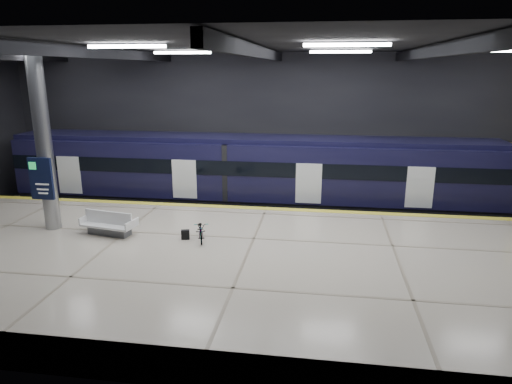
# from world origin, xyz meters

# --- Properties ---
(ground) EXTENTS (30.00, 30.00, 0.00)m
(ground) POSITION_xyz_m (0.00, 0.00, 0.00)
(ground) COLOR black
(ground) RESTS_ON ground
(room_shell) EXTENTS (30.10, 16.10, 8.05)m
(room_shell) POSITION_xyz_m (-0.00, 0.00, 5.72)
(room_shell) COLOR black
(room_shell) RESTS_ON ground
(platform) EXTENTS (30.00, 11.00, 1.10)m
(platform) POSITION_xyz_m (0.00, -2.50, 0.55)
(platform) COLOR #C0B4A2
(platform) RESTS_ON ground
(safety_strip) EXTENTS (30.00, 0.40, 0.01)m
(safety_strip) POSITION_xyz_m (0.00, 2.75, 1.11)
(safety_strip) COLOR yellow
(safety_strip) RESTS_ON platform
(rails) EXTENTS (30.00, 1.52, 0.16)m
(rails) POSITION_xyz_m (0.00, 5.50, 0.08)
(rails) COLOR gray
(rails) RESTS_ON ground
(train) EXTENTS (29.40, 2.84, 3.79)m
(train) POSITION_xyz_m (0.62, 5.50, 2.06)
(train) COLOR black
(train) RESTS_ON ground
(bench) EXTENTS (2.20, 1.21, 0.92)m
(bench) POSITION_xyz_m (-5.48, -1.37, 1.42)
(bench) COLOR #595B60
(bench) RESTS_ON platform
(bicycle) EXTENTS (0.91, 1.52, 0.75)m
(bicycle) POSITION_xyz_m (-1.88, -1.44, 1.48)
(bicycle) COLOR #99999E
(bicycle) RESTS_ON platform
(pannier_bag) EXTENTS (0.33, 0.24, 0.35)m
(pannier_bag) POSITION_xyz_m (-2.48, -1.44, 1.28)
(pannier_bag) COLOR black
(pannier_bag) RESTS_ON platform
(info_column) EXTENTS (0.90, 0.78, 6.90)m
(info_column) POSITION_xyz_m (-8.00, -1.03, 4.46)
(info_column) COLOR #9EA0A5
(info_column) RESTS_ON platform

